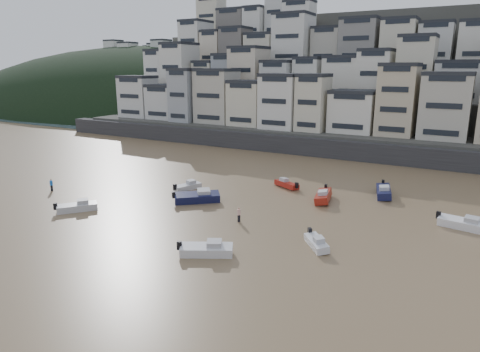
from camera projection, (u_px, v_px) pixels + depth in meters
The scene contains 15 objects.
sea_strip at pixel (142, 103), 206.95m from camera, with size 340.00×340.00×0.00m, color #4C616D.
harbor_wall at pixel (333, 148), 81.90m from camera, with size 140.00×3.00×3.50m, color #38383A.
hillside at pixel (400, 82), 110.47m from camera, with size 141.04×66.00×50.00m.
headland at pixel (153, 106), 191.37m from camera, with size 216.00×135.00×53.33m.
boat_g at pixel (464, 222), 45.87m from camera, with size 5.48×1.79×1.50m, color white, non-canonical shape.
boat_e at pixel (323, 195), 55.53m from camera, with size 5.70×1.87×1.56m, color maroon, non-canonical shape.
boat_h at pixel (287, 183), 61.70m from camera, with size 4.47×1.46×1.22m, color #A51E14, non-canonical shape.
boat_b at pixel (317, 241), 41.21m from camera, with size 4.33×1.42×1.18m, color silver, non-canonical shape.
boat_i at pixel (384, 190), 57.63m from camera, with size 6.08×1.99×1.66m, color #141841, non-canonical shape.
boat_a at pixel (207, 248), 39.36m from camera, with size 5.30×1.73×1.44m, color silver, non-canonical shape.
boat_f at pixel (188, 185), 60.63m from camera, with size 4.46×1.46×1.22m, color silver, non-canonical shape.
boat_c at pixel (197, 196), 54.81m from camera, with size 6.28×2.05×1.71m, color #141840, non-canonical shape.
boat_j at pixel (77, 206), 51.57m from camera, with size 5.06×1.66×1.38m, color silver, non-canonical shape.
person_blue at pixel (51, 185), 59.90m from camera, with size 0.44×0.44×1.74m, color blue, non-canonical shape.
person_pink at pixel (239, 214), 47.93m from camera, with size 0.44×0.44×1.74m, color #DDA99C, non-canonical shape.
Camera 1 is at (34.11, -14.00, 16.94)m, focal length 32.00 mm.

